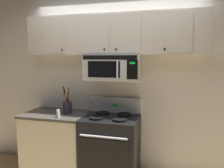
{
  "coord_description": "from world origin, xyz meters",
  "views": [
    {
      "loc": [
        0.78,
        -2.45,
        1.72
      ],
      "look_at": [
        0.0,
        0.49,
        1.35
      ],
      "focal_mm": 35.61,
      "sensor_mm": 36.0,
      "label": 1
    }
  ],
  "objects_px": {
    "over_range_microwave": "(113,68)",
    "utensil_crock_charcoal": "(67,106)",
    "salt_shaker": "(58,114)",
    "stove_range": "(111,147)"
  },
  "relations": [
    {
      "from": "over_range_microwave",
      "to": "utensil_crock_charcoal",
      "type": "xyz_separation_m",
      "value": [
        -0.68,
        -0.07,
        -0.57
      ]
    },
    {
      "from": "stove_range",
      "to": "salt_shaker",
      "type": "xyz_separation_m",
      "value": [
        -0.69,
        -0.2,
        0.48
      ]
    },
    {
      "from": "utensil_crock_charcoal",
      "to": "salt_shaker",
      "type": "distance_m",
      "value": 0.25
    },
    {
      "from": "stove_range",
      "to": "salt_shaker",
      "type": "relative_size",
      "value": 10.6
    },
    {
      "from": "over_range_microwave",
      "to": "salt_shaker",
      "type": "distance_m",
      "value": 0.98
    },
    {
      "from": "over_range_microwave",
      "to": "salt_shaker",
      "type": "xyz_separation_m",
      "value": [
        -0.69,
        -0.32,
        -0.62
      ]
    },
    {
      "from": "over_range_microwave",
      "to": "utensil_crock_charcoal",
      "type": "height_order",
      "value": "over_range_microwave"
    },
    {
      "from": "stove_range",
      "to": "salt_shaker",
      "type": "bearing_deg",
      "value": -163.89
    },
    {
      "from": "utensil_crock_charcoal",
      "to": "stove_range",
      "type": "bearing_deg",
      "value": -3.54
    },
    {
      "from": "over_range_microwave",
      "to": "utensil_crock_charcoal",
      "type": "relative_size",
      "value": 1.9
    }
  ]
}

